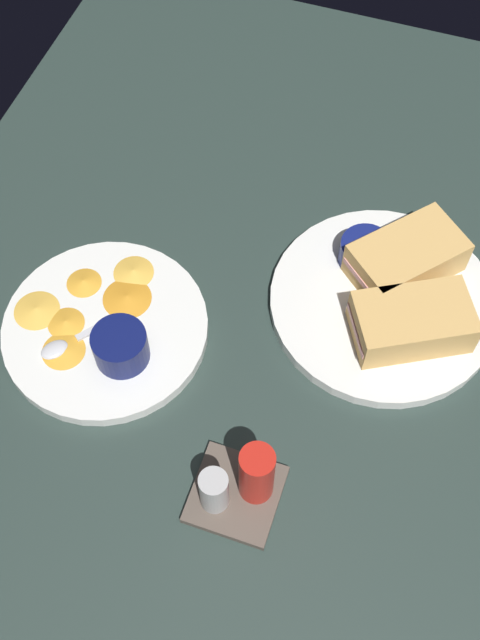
{
  "coord_description": "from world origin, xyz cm",
  "views": [
    {
      "loc": [
        -2.47,
        47.62,
        79.68
      ],
      "look_at": [
        12.2,
        4.57,
        3.0
      ],
      "focal_mm": 43.87,
      "sensor_mm": 36.0,
      "label": 1
    }
  ],
  "objects": [
    {
      "name": "plate_sandwich_main",
      "position": [
        -2.7,
        -4.36,
        0.8
      ],
      "size": [
        26.87,
        26.87,
        1.6
      ],
      "primitive_type": "cylinder",
      "color": "white",
      "rests_on": "ground_plane"
    },
    {
      "name": "spoon_by_dark_ramekin",
      "position": [
        -1.23,
        -4.49,
        1.96
      ],
      "size": [
        5.6,
        9.54,
        0.8
      ],
      "color": "silver",
      "rests_on": "plate_sandwich_main"
    },
    {
      "name": "condiment_caddy",
      "position": [
        5.87,
        23.08,
        3.41
      ],
      "size": [
        9.0,
        9.0,
        9.5
      ],
      "color": "brown",
      "rests_on": "ground_plane"
    },
    {
      "name": "sandwich_half_far",
      "position": [
        -3.88,
        -9.33,
        4.0
      ],
      "size": [
        14.29,
        14.78,
        4.8
      ],
      "color": "tan",
      "rests_on": "plate_sandwich_main"
    },
    {
      "name": "plate_chips_companion",
      "position": [
        27.11,
        9.51,
        0.8
      ],
      "size": [
        23.95,
        23.95,
        1.6
      ],
      "primitive_type": "cylinder",
      "color": "white",
      "rests_on": "ground_plane"
    },
    {
      "name": "plantain_chip_scatter",
      "position": [
        30.06,
        7.8,
        1.9
      ],
      "size": [
        16.55,
        18.74,
        0.6
      ],
      "color": "gold",
      "rests_on": "plate_chips_companion"
    },
    {
      "name": "spoon_by_gravy_ramekin",
      "position": [
        30.22,
        13.46,
        1.96
      ],
      "size": [
        7.28,
        8.66,
        0.8
      ],
      "color": "silver",
      "rests_on": "plate_chips_companion"
    },
    {
      "name": "ramekin_light_gravy",
      "position": [
        23.51,
        12.5,
        3.86
      ],
      "size": [
        6.22,
        6.22,
        4.23
      ],
      "color": "#0C144C",
      "rests_on": "plate_chips_companion"
    },
    {
      "name": "ramekin_dark_sauce",
      "position": [
        0.99,
        -9.15,
        3.35
      ],
      "size": [
        6.2,
        6.2,
        3.24
      ],
      "color": "navy",
      "rests_on": "plate_sandwich_main"
    },
    {
      "name": "sandwich_half_near",
      "position": [
        -6.41,
        -0.86,
        4.0
      ],
      "size": [
        15.05,
        12.9,
        4.8
      ],
      "color": "tan",
      "rests_on": "plate_sandwich_main"
    },
    {
      "name": "ground_plane",
      "position": [
        0.0,
        0.0,
        -1.5
      ],
      "size": [
        110.0,
        110.0,
        3.0
      ],
      "primitive_type": "cube",
      "color": "#283833"
    }
  ]
}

